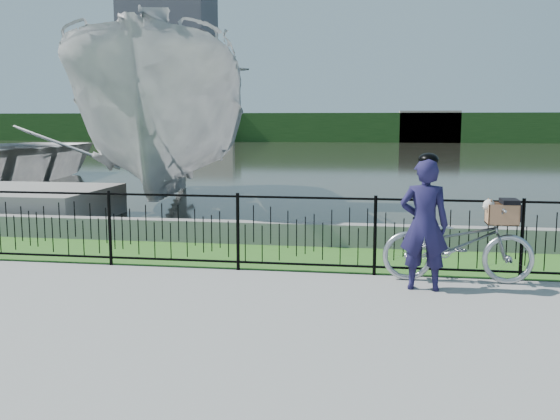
# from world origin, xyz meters

# --- Properties ---
(ground) EXTENTS (120.00, 120.00, 0.00)m
(ground) POSITION_xyz_m (0.00, 0.00, 0.00)
(ground) COLOR gray
(ground) RESTS_ON ground
(grass_strip) EXTENTS (60.00, 2.00, 0.01)m
(grass_strip) POSITION_xyz_m (0.00, 2.60, 0.00)
(grass_strip) COLOR #336A21
(grass_strip) RESTS_ON ground
(water) EXTENTS (120.00, 120.00, 0.00)m
(water) POSITION_xyz_m (0.00, 33.00, 0.00)
(water) COLOR #27281E
(water) RESTS_ON ground
(quay_wall) EXTENTS (60.00, 0.30, 0.40)m
(quay_wall) POSITION_xyz_m (0.00, 3.60, 0.20)
(quay_wall) COLOR gray
(quay_wall) RESTS_ON ground
(fence) EXTENTS (14.00, 0.06, 1.15)m
(fence) POSITION_xyz_m (0.00, 1.60, 0.58)
(fence) COLOR black
(fence) RESTS_ON ground
(far_treeline) EXTENTS (120.00, 6.00, 3.00)m
(far_treeline) POSITION_xyz_m (0.00, 60.00, 1.50)
(far_treeline) COLOR #23491C
(far_treeline) RESTS_ON ground
(far_building_left) EXTENTS (8.00, 4.00, 4.00)m
(far_building_left) POSITION_xyz_m (-18.00, 58.00, 2.00)
(far_building_left) COLOR #A39383
(far_building_left) RESTS_ON ground
(far_building_right) EXTENTS (6.00, 3.00, 3.20)m
(far_building_right) POSITION_xyz_m (6.00, 58.50, 1.60)
(far_building_right) COLOR #A39383
(far_building_right) RESTS_ON ground
(bicycle_rig) EXTENTS (2.02, 0.70, 1.18)m
(bicycle_rig) POSITION_xyz_m (2.13, 1.40, 0.54)
(bicycle_rig) COLOR #A3A8AF
(bicycle_rig) RESTS_ON ground
(cyclist) EXTENTS (0.65, 0.45, 1.79)m
(cyclist) POSITION_xyz_m (1.63, 0.93, 0.88)
(cyclist) COLOR #19163D
(cyclist) RESTS_ON ground
(boat_near) EXTENTS (6.37, 11.47, 5.98)m
(boat_near) POSITION_xyz_m (-4.34, 8.45, 2.18)
(boat_near) COLOR #AEAEAE
(boat_near) RESTS_ON water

